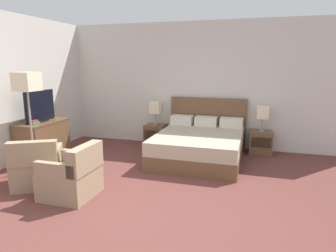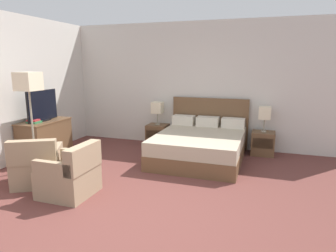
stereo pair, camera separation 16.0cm
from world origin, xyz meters
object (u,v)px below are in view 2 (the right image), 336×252
(bed, at_px, (200,145))
(table_lamp_right, at_px, (265,113))
(nightstand_right, at_px, (263,143))
(book_red_cover, at_px, (34,122))
(tv, at_px, (42,106))
(table_lamp_left, at_px, (157,108))
(dresser, at_px, (45,139))
(book_blue_cover, at_px, (33,120))
(armchair_by_window, at_px, (37,166))
(floor_lamp, at_px, (29,88))
(nightstand_left, at_px, (158,135))
(armchair_companion, at_px, (71,176))

(bed, relative_size, table_lamp_right, 3.83)
(nightstand_right, distance_m, book_red_cover, 4.54)
(tv, bearing_deg, table_lamp_left, 41.49)
(dresser, relative_size, book_blue_cover, 5.48)
(book_red_cover, bearing_deg, dresser, 91.87)
(armchair_by_window, bearing_deg, book_red_cover, 132.54)
(book_red_cover, distance_m, armchair_by_window, 1.32)
(floor_lamp, bearing_deg, table_lamp_left, 57.93)
(table_lamp_right, xyz_separation_m, book_blue_cover, (-4.13, -1.85, -0.06))
(nightstand_left, bearing_deg, table_lamp_left, 90.00)
(dresser, relative_size, floor_lamp, 0.60)
(book_blue_cover, height_order, armchair_companion, book_blue_cover)
(book_blue_cover, relative_size, armchair_companion, 0.25)
(nightstand_left, distance_m, book_red_cover, 2.63)
(tv, xyz_separation_m, armchair_companion, (1.57, -1.33, -0.76))
(tv, xyz_separation_m, floor_lamp, (0.37, -0.69, 0.41))
(nightstand_right, distance_m, armchair_by_window, 4.28)
(nightstand_left, relative_size, armchair_companion, 0.64)
(tv, bearing_deg, book_blue_cover, -92.18)
(dresser, height_order, book_red_cover, book_red_cover)
(bed, height_order, dresser, bed)
(tv, distance_m, book_red_cover, 0.37)
(bed, height_order, nightstand_left, bed)
(table_lamp_right, relative_size, floor_lamp, 0.30)
(bed, height_order, armchair_companion, bed)
(book_blue_cover, xyz_separation_m, floor_lamp, (0.38, -0.44, 0.65))
(tv, xyz_separation_m, armchair_by_window, (0.83, -1.16, -0.76))
(nightstand_left, height_order, table_lamp_left, table_lamp_left)
(book_blue_cover, bearing_deg, tv, 87.82)
(dresser, relative_size, armchair_by_window, 1.11)
(table_lamp_right, bearing_deg, armchair_by_window, -140.10)
(book_red_cover, height_order, armchair_by_window, book_red_cover)
(table_lamp_right, xyz_separation_m, armchair_by_window, (-3.29, -2.75, -0.58))
(book_blue_cover, bearing_deg, armchair_companion, -34.17)
(book_blue_cover, height_order, floor_lamp, floor_lamp)
(table_lamp_left, xyz_separation_m, dresser, (-1.80, -1.59, -0.48))
(dresser, bearing_deg, nightstand_left, 41.35)
(table_lamp_right, bearing_deg, book_red_cover, -155.83)
(armchair_by_window, bearing_deg, bed, 43.88)
(nightstand_right, bearing_deg, book_red_cover, -155.85)
(table_lamp_left, relative_size, table_lamp_right, 1.00)
(nightstand_right, bearing_deg, book_blue_cover, -155.93)
(bed, distance_m, table_lamp_right, 1.47)
(bed, relative_size, dresser, 1.92)
(nightstand_right, xyz_separation_m, dresser, (-4.12, -1.58, 0.15))
(dresser, height_order, book_blue_cover, book_blue_cover)
(armchair_by_window, xyz_separation_m, armchair_companion, (0.74, -0.17, 0.00))
(nightstand_left, distance_m, dresser, 2.40)
(floor_lamp, bearing_deg, book_blue_cover, 130.81)
(table_lamp_right, distance_m, book_red_cover, 4.51)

